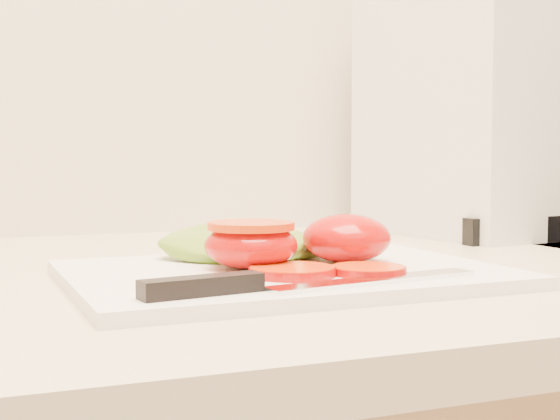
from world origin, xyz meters
name	(u,v)px	position (x,y,z in m)	size (l,w,h in m)	color
cutting_board	(285,274)	(-0.18, 1.58, 0.94)	(0.33, 0.24, 0.01)	white
tomato_half_dome	(346,238)	(-0.12, 1.59, 0.96)	(0.07, 0.07, 0.04)	#B41206
tomato_half_cut	(251,243)	(-0.20, 1.59, 0.96)	(0.07, 0.07, 0.04)	#B41206
tomato_slice_0	(292,271)	(-0.19, 1.54, 0.94)	(0.06, 0.06, 0.01)	#D0490F
tomato_slice_1	(368,270)	(-0.13, 1.53, 0.94)	(0.05, 0.05, 0.01)	#D0490F
lettuce_leaf_0	(238,244)	(-0.19, 1.65, 0.95)	(0.14, 0.09, 0.03)	olive
lettuce_leaf_1	(280,242)	(-0.15, 1.66, 0.95)	(0.11, 0.08, 0.02)	olive
knife	(274,284)	(-0.22, 1.49, 0.94)	(0.25, 0.05, 0.01)	silver
appliance	(475,114)	(0.18, 1.84, 1.08)	(0.20, 0.25, 0.30)	silver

